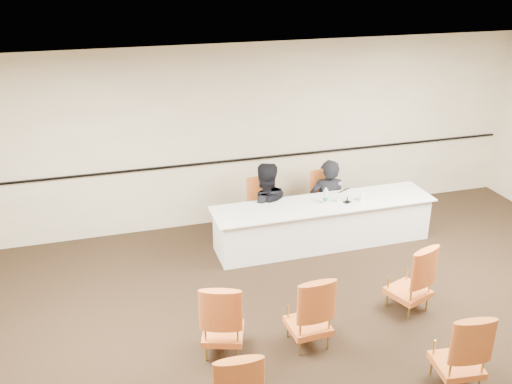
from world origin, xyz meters
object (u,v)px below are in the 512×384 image
panelist_second (264,214)px  panelist_second_chair (264,209)px  panelist_main_chair (327,201)px  drinking_glass (339,199)px  aud_chair_front_mid (309,309)px  aud_chair_front_right (410,277)px  panel_table (323,223)px  aud_chair_front_left (223,317)px  water_bottle (326,196)px  panelist_main (327,207)px  coffee_cup (362,197)px  microphone (348,194)px  aud_chair_back_right (459,347)px

panelist_second → panelist_second_chair: panelist_second is taller
panelist_main_chair → drinking_glass: 0.63m
aud_chair_front_mid → aud_chair_front_right: bearing=8.4°
panel_table → aud_chair_front_left: 3.01m
panelist_second → water_bottle: size_ratio=6.88×
panelist_second_chair → aud_chair_front_right: 2.75m
panelist_second_chair → panel_table: bearing=-33.7°
panelist_main → panelist_main_chair: (0.00, 0.00, 0.10)m
water_bottle → aud_chair_front_left: 3.04m
aud_chair_front_right → panelist_main: bearing=71.5°
panelist_second → coffee_cup: panelist_second is taller
panelist_second_chair → microphone: microphone is taller
aud_chair_front_right → drinking_glass: bearing=73.8°
panelist_main → drinking_glass: 0.68m
panelist_second_chair → aud_chair_back_right: size_ratio=1.00×
aud_chair_front_left → panelist_main: bearing=66.4°
aud_chair_back_right → panelist_second: bearing=110.3°
panelist_second → panel_table: bearing=148.2°
panelist_main_chair → panel_table: bearing=-119.1°
panelist_main → coffee_cup: 0.80m
panelist_main_chair → panelist_second_chair: 1.10m
aud_chair_back_right → aud_chair_front_right: bearing=87.4°
panel_table → drinking_glass: drinking_glass is taller
microphone → coffee_cup: size_ratio=2.19×
panel_table → water_bottle: water_bottle is taller
panelist_second → aud_chair_front_mid: panelist_second is taller
aud_chair_back_right → microphone: bearing=93.0°
panel_table → panelist_main_chair: (0.29, 0.54, 0.12)m
microphone → aud_chair_front_left: 3.23m
aud_chair_back_right → water_bottle: bearing=98.7°
aud_chair_front_mid → aud_chair_back_right: bearing=-43.7°
coffee_cup → drinking_glass: bearing=170.1°
microphone → aud_chair_front_right: bearing=-112.9°
aud_chair_back_right → drinking_glass: bearing=95.0°
coffee_cup → aud_chair_front_mid: (-1.73, -2.18, -0.30)m
coffee_cup → panelist_main_chair: bearing=115.2°
panel_table → coffee_cup: size_ratio=25.30×
drinking_glass → aud_chair_back_right: size_ratio=0.11×
panelist_second → aud_chair_front_right: panelist_second is taller
panel_table → aud_chair_back_right: 3.37m
panelist_second_chair → drinking_glass: panelist_second_chair is taller
panel_table → microphone: (0.34, -0.09, 0.50)m
panel_table → panelist_second: size_ratio=2.01×
panel_table → panelist_main: 0.61m
microphone → aud_chair_front_mid: bearing=-147.5°
microphone → coffee_cup: microphone is taller
aud_chair_front_right → coffee_cup: bearing=63.0°
coffee_cup → aud_chair_front_right: (-0.23, -1.88, -0.30)m
aud_chair_back_right → aud_chair_front_left: bearing=158.2°
aud_chair_front_left → aud_chair_back_right: bearing=-10.0°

